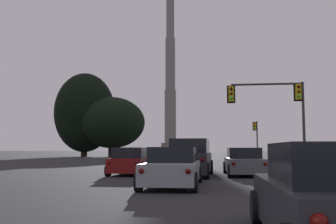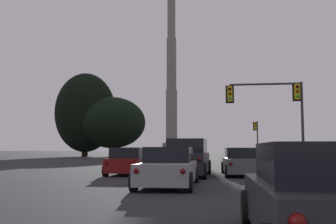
# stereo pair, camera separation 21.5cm
# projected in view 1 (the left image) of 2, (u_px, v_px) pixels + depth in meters

# --- Properties ---
(hatchback_right_lane_third) EXTENTS (1.95, 4.13, 1.44)m
(hatchback_right_lane_third) POSITION_uv_depth(u_px,v_px,m) (333.00, 199.00, 5.42)
(hatchback_right_lane_third) COLOR #232328
(hatchback_right_lane_third) RESTS_ON ground_plane
(hatchback_left_lane_front) EXTENTS (1.97, 4.13, 1.44)m
(hatchback_left_lane_front) POSITION_uv_depth(u_px,v_px,m) (132.00, 162.00, 20.90)
(hatchback_left_lane_front) COLOR maroon
(hatchback_left_lane_front) RESTS_ON ground_plane
(sedan_center_lane_second) EXTENTS (2.02, 4.72, 1.43)m
(sedan_center_lane_second) POSITION_uv_depth(u_px,v_px,m) (173.00, 168.00, 14.31)
(sedan_center_lane_second) COLOR gray
(sedan_center_lane_second) RESTS_ON ground_plane
(suv_center_lane_front) EXTENTS (2.22, 4.95, 1.86)m
(suv_center_lane_front) POSITION_uv_depth(u_px,v_px,m) (190.00, 158.00, 19.72)
(suv_center_lane_front) COLOR #232328
(suv_center_lane_front) RESTS_ON ground_plane
(sedan_right_lane_front) EXTENTS (2.16, 4.77, 1.43)m
(sedan_right_lane_front) POSITION_uv_depth(u_px,v_px,m) (244.00, 162.00, 20.43)
(sedan_right_lane_front) COLOR #4C4F54
(sedan_right_lane_front) RESTS_ON ground_plane
(traffic_light_far_right) EXTENTS (0.78, 0.50, 5.28)m
(traffic_light_far_right) POSITION_uv_depth(u_px,v_px,m) (256.00, 134.00, 55.38)
(traffic_light_far_right) COLOR #2D2D30
(traffic_light_far_right) RESTS_ON ground_plane
(traffic_light_overhead_right) EXTENTS (5.29, 0.50, 5.90)m
(traffic_light_overhead_right) POSITION_uv_depth(u_px,v_px,m) (277.00, 103.00, 26.74)
(traffic_light_overhead_right) COLOR #2D2D30
(traffic_light_overhead_right) RESTS_ON ground_plane
(smokestack) EXTENTS (6.28, 6.28, 58.27)m
(smokestack) POSITION_uv_depth(u_px,v_px,m) (170.00, 87.00, 135.92)
(smokestack) COLOR slate
(smokestack) RESTS_ON ground_plane
(treeline_right_mid) EXTENTS (11.86, 10.67, 10.72)m
(treeline_right_mid) POSITION_uv_depth(u_px,v_px,m) (112.00, 123.00, 70.50)
(treeline_right_mid) COLOR black
(treeline_right_mid) RESTS_ON ground_plane
(treeline_far_right) EXTENTS (11.21, 10.09, 15.38)m
(treeline_far_right) POSITION_uv_depth(u_px,v_px,m) (85.00, 113.00, 72.32)
(treeline_far_right) COLOR black
(treeline_far_right) RESTS_ON ground_plane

